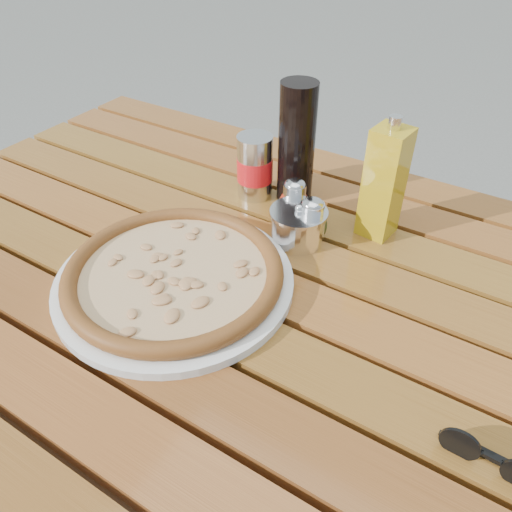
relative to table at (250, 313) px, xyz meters
The scene contains 11 objects.
ground 0.67m from the table, 90.00° to the left, with size 60.00×60.00×0.00m, color #60605C.
table is the anchor object (origin of this frame).
plate 0.14m from the table, 140.56° to the right, with size 0.36×0.36×0.01m, color silver.
pizza 0.15m from the table, 140.56° to the right, with size 0.40×0.40×0.03m.
pepper_shaker 0.21m from the table, 96.34° to the left, with size 0.07×0.07×0.08m.
oregano_shaker 0.18m from the table, 76.19° to the left, with size 0.06×0.06×0.08m.
dark_bottle 0.31m from the table, 102.72° to the left, with size 0.07×0.07×0.22m, color black.
soda_can 0.28m from the table, 120.01° to the left, with size 0.07×0.07×0.12m.
olive_oil_cruet 0.30m from the table, 61.43° to the left, with size 0.06×0.06×0.21m.
parmesan_tin 0.17m from the table, 82.59° to the left, with size 0.13×0.13×0.07m.
sunglasses 0.41m from the table, 17.95° to the right, with size 0.11×0.03×0.04m.
Camera 1 is at (0.32, -0.49, 1.26)m, focal length 35.00 mm.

